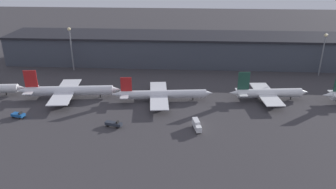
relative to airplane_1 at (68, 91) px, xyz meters
name	(u,v)px	position (x,y,z in m)	size (l,w,h in m)	color
ground	(197,124)	(59.54, -21.51, -3.67)	(600.00, 600.00, 0.00)	#383538
terminal_building	(195,49)	(59.54, 57.61, 5.15)	(227.20, 29.21, 17.56)	#3D424C
airplane_1	(68,91)	(0.00, 0.00, 0.00)	(48.36, 31.94, 13.99)	silver
airplane_2	(162,94)	(43.70, -0.33, -0.50)	(46.58, 32.77, 11.74)	silver
airplane_3	(268,93)	(92.48, 3.64, -0.26)	(37.38, 27.92, 13.88)	white
service_vehicle_0	(114,124)	(26.91, -26.17, -2.37)	(7.13, 3.78, 2.75)	#282D38
service_vehicle_1	(197,125)	(59.16, -26.31, -1.64)	(3.71, 7.85, 3.68)	white
service_vehicle_3	(18,115)	(-14.06, -20.91, -2.43)	(5.74, 3.70, 2.65)	#195199
lamp_post_0	(71,43)	(-10.90, 39.59, 12.16)	(1.80, 1.80, 24.88)	slate
lamp_post_1	(323,49)	(128.19, 39.59, 11.34)	(1.80, 1.80, 23.40)	slate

